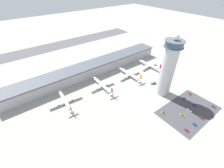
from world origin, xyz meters
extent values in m
plane|color=#9E9B93|center=(0.00, 0.00, 0.00)|extent=(1000.00, 1000.00, 0.00)
cube|color=#B2B2B7|center=(0.00, 70.00, 6.98)|extent=(230.83, 22.00, 13.97)
cube|color=#4C515B|center=(0.00, 70.00, 14.77)|extent=(230.83, 25.00, 1.60)
cube|color=#515154|center=(0.00, 202.06, 0.00)|extent=(346.24, 44.00, 0.01)
cylinder|color=#BCBCC1|center=(47.62, -18.72, 28.91)|extent=(14.57, 14.57, 57.82)
cylinder|color=#565B66|center=(47.62, -18.72, 58.22)|extent=(19.43, 19.43, 0.80)
cylinder|color=#334C60|center=(47.62, -18.72, 61.13)|extent=(17.87, 17.87, 5.02)
cylinder|color=#565B66|center=(47.62, -18.72, 64.14)|extent=(19.43, 19.43, 1.00)
sphere|color=white|center=(47.62, -18.72, 67.75)|extent=(6.22, 6.22, 6.22)
cube|color=#424247|center=(45.53, -54.58, 0.00)|extent=(64.00, 40.00, 0.01)
cylinder|color=silver|center=(-53.50, 33.28, 4.11)|extent=(5.70, 31.26, 3.70)
cone|color=silver|center=(-52.38, 50.45, 4.11)|extent=(3.90, 3.56, 3.70)
cone|color=silver|center=(-54.65, 15.56, 4.11)|extent=(3.61, 4.64, 3.33)
cube|color=silver|center=(-53.46, 33.90, 3.46)|extent=(36.76, 6.76, 0.44)
cylinder|color=#A8A8B2|center=(-61.05, 35.39, 2.35)|extent=(2.29, 4.19, 2.03)
cylinder|color=#A8A8B2|center=(-45.73, 34.40, 2.35)|extent=(2.29, 4.19, 2.03)
cube|color=red|center=(-54.70, 14.67, 8.92)|extent=(0.48, 2.81, 5.91)
cube|color=silver|center=(-54.73, 14.27, 4.48)|extent=(10.46, 2.67, 0.24)
cylinder|color=black|center=(-52.57, 47.59, 1.13)|extent=(0.28, 0.28, 2.26)
cylinder|color=black|center=(-50.93, 32.93, 1.13)|extent=(0.28, 0.28, 2.26)
cylinder|color=black|center=(-56.09, 33.27, 1.13)|extent=(0.28, 0.28, 2.26)
cylinder|color=silver|center=(-5.11, 32.51, 4.29)|extent=(4.77, 35.60, 3.88)
cone|color=silver|center=(-4.62, 52.01, 4.29)|extent=(3.97, 3.59, 3.88)
cone|color=silver|center=(-5.61, 12.43, 4.29)|extent=(3.61, 4.75, 3.49)
cube|color=silver|center=(-5.09, 33.22, 3.61)|extent=(33.01, 5.22, 0.44)
cylinder|color=#A8A8B2|center=(-11.97, 34.40, 2.44)|extent=(2.24, 4.32, 2.14)
cylinder|color=#A8A8B2|center=(1.84, 34.05, 2.44)|extent=(2.24, 4.32, 2.14)
cube|color=red|center=(-5.63, 11.50, 9.34)|extent=(0.37, 2.81, 6.21)
cube|color=silver|center=(-5.64, 11.10, 4.68)|extent=(10.92, 2.27, 0.24)
cylinder|color=black|center=(-4.69, 49.07, 1.18)|extent=(0.28, 0.28, 2.35)
cylinder|color=black|center=(-2.39, 32.35, 1.18)|extent=(0.28, 0.28, 2.35)
cylinder|color=black|center=(-7.83, 32.49, 1.18)|extent=(0.28, 0.28, 2.35)
cylinder|color=white|center=(39.38, 30.70, 4.33)|extent=(4.93, 33.81, 4.12)
cone|color=white|center=(38.92, 49.40, 4.33)|extent=(4.20, 3.80, 4.12)
cone|color=white|center=(39.84, 11.37, 4.33)|extent=(3.82, 5.03, 3.70)
cube|color=white|center=(39.36, 31.37, 3.61)|extent=(35.91, 5.27, 0.44)
cylinder|color=#A8A8B2|center=(31.82, 32.19, 2.37)|extent=(2.37, 4.58, 2.26)
cylinder|color=#A8A8B2|center=(46.85, 32.55, 2.37)|extent=(2.37, 4.58, 2.26)
cube|color=orange|center=(39.87, 10.38, 9.68)|extent=(0.37, 2.81, 6.59)
cube|color=white|center=(39.88, 9.98, 4.74)|extent=(11.57, 2.28, 0.24)
cylinder|color=black|center=(39.00, 46.35, 1.14)|extent=(0.28, 0.28, 2.27)
cylinder|color=black|center=(42.26, 30.64, 1.14)|extent=(0.28, 0.28, 2.27)
cylinder|color=black|center=(36.50, 30.50, 1.14)|extent=(0.28, 0.28, 2.27)
cylinder|color=silver|center=(80.63, 31.76, 4.54)|extent=(5.97, 32.19, 3.94)
cone|color=silver|center=(79.50, 49.50, 4.54)|extent=(4.15, 3.79, 3.94)
cone|color=silver|center=(81.80, 13.43, 4.54)|extent=(3.84, 4.94, 3.54)
cube|color=silver|center=(80.59, 32.40, 3.85)|extent=(31.88, 6.41, 0.44)
cylinder|color=#A8A8B2|center=(73.89, 32.97, 2.66)|extent=(2.44, 4.46, 2.16)
cylinder|color=#A8A8B2|center=(87.17, 33.82, 2.66)|extent=(2.44, 4.46, 2.16)
cube|color=red|center=(81.86, 12.49, 9.66)|extent=(0.48, 2.81, 6.30)
cube|color=silver|center=(81.89, 12.09, 4.93)|extent=(11.13, 2.70, 0.24)
cylinder|color=black|center=(79.69, 46.53, 1.29)|extent=(0.28, 0.28, 2.57)
cylinder|color=black|center=(83.39, 31.77, 1.29)|extent=(0.28, 0.28, 2.57)
cylinder|color=black|center=(77.89, 31.42, 1.29)|extent=(0.28, 0.28, 2.57)
cube|color=black|center=(73.21, -2.24, 0.06)|extent=(5.46, 3.11, 0.12)
cube|color=#195699|center=(73.21, -2.24, 0.87)|extent=(6.44, 3.36, 1.75)
cube|color=#232D38|center=(73.82, -2.34, 2.47)|extent=(2.16, 2.38, 1.43)
cube|color=black|center=(52.68, -1.16, 0.06)|extent=(6.22, 4.95, 0.12)
cube|color=#195699|center=(52.68, -1.16, 0.71)|extent=(7.23, 5.60, 1.41)
cube|color=#232D38|center=(53.28, -1.52, 1.99)|extent=(2.87, 2.86, 1.15)
cube|color=black|center=(71.62, -68.04, 0.06)|extent=(1.76, 3.99, 0.12)
cube|color=red|center=(71.62, -68.04, 0.39)|extent=(1.84, 4.74, 0.77)
cube|color=#232D38|center=(71.62, -67.92, 1.09)|extent=(1.60, 2.62, 0.63)
cube|color=black|center=(46.00, -55.13, 0.06)|extent=(1.85, 3.99, 0.12)
cube|color=silver|center=(46.00, -55.13, 0.42)|extent=(1.93, 4.75, 0.84)
cube|color=#232D38|center=(46.00, -55.01, 1.19)|extent=(1.68, 2.62, 0.69)
cube|color=black|center=(71.15, -40.97, 0.06)|extent=(1.77, 3.50, 0.12)
cube|color=red|center=(71.15, -40.97, 0.39)|extent=(1.85, 4.16, 0.78)
cube|color=#232D38|center=(71.15, -41.08, 1.11)|extent=(1.61, 2.30, 0.64)
cube|color=black|center=(57.73, -54.12, 0.06)|extent=(1.78, 4.03, 0.12)
cube|color=navy|center=(57.73, -54.12, 0.41)|extent=(1.87, 4.79, 0.83)
cube|color=#232D38|center=(57.73, -54.24, 1.16)|extent=(1.61, 2.65, 0.68)
cube|color=black|center=(32.93, -54.94, 0.06)|extent=(1.71, 3.71, 0.12)
cube|color=gold|center=(32.93, -54.94, 0.43)|extent=(1.78, 4.41, 0.87)
cube|color=#232D38|center=(32.94, -55.05, 1.22)|extent=(1.55, 2.43, 0.71)
cube|color=black|center=(32.73, -68.39, 0.06)|extent=(1.91, 3.41, 0.12)
cube|color=navy|center=(32.73, -68.39, 0.39)|extent=(2.00, 4.06, 0.78)
cube|color=#232D38|center=(32.73, -68.29, 1.10)|extent=(1.72, 2.25, 0.64)
cube|color=black|center=(45.54, -68.04, 0.06)|extent=(1.82, 3.66, 0.12)
cube|color=red|center=(45.54, -68.04, 0.39)|extent=(1.91, 4.36, 0.77)
cube|color=#232D38|center=(45.54, -68.14, 1.09)|extent=(1.64, 2.41, 0.63)
cube|color=black|center=(20.42, -67.39, 0.06)|extent=(1.70, 3.73, 0.12)
cube|color=red|center=(20.42, -67.39, 0.42)|extent=(1.77, 4.45, 0.83)
cube|color=#232D38|center=(20.42, -67.28, 1.17)|extent=(1.55, 2.45, 0.68)
cube|color=black|center=(57.93, -41.74, 0.06)|extent=(1.73, 3.37, 0.12)
cube|color=slate|center=(57.93, -41.74, 0.42)|extent=(1.81, 4.01, 0.84)
cube|color=#232D38|center=(57.93, -41.84, 1.19)|extent=(1.58, 2.21, 0.69)
cube|color=black|center=(20.46, -41.20, 0.06)|extent=(1.90, 3.69, 0.12)
cube|color=gold|center=(20.46, -41.20, 0.42)|extent=(1.99, 4.38, 0.84)
cube|color=#232D38|center=(20.46, -41.31, 1.18)|extent=(1.71, 2.43, 0.69)
camera|label=1|loc=(-85.17, -94.37, 115.46)|focal=24.00mm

